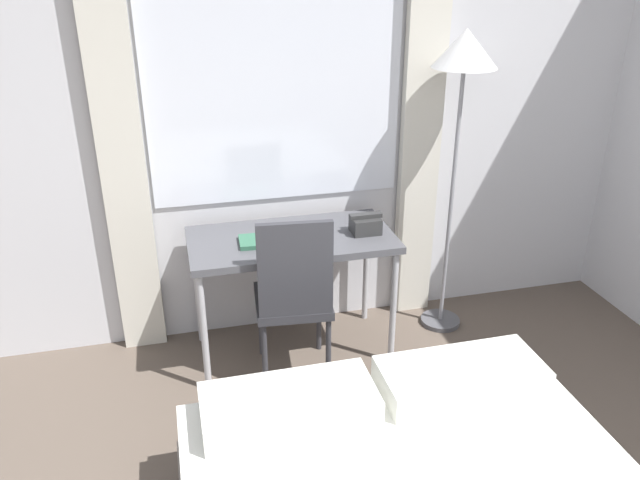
% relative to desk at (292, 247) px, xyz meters
% --- Properties ---
extents(wall_back_with_window, '(5.16, 0.13, 2.70)m').
position_rel_desk_xyz_m(wall_back_with_window, '(0.10, 0.36, 0.68)').
color(wall_back_with_window, silver).
rests_on(wall_back_with_window, ground_plane).
extents(desk, '(1.13, 0.57, 0.74)m').
position_rel_desk_xyz_m(desk, '(0.00, 0.00, 0.00)').
color(desk, '#4C4C51').
rests_on(desk, ground_plane).
extents(desk_chair, '(0.44, 0.44, 0.98)m').
position_rel_desk_xyz_m(desk_chair, '(-0.04, -0.25, -0.14)').
color(desk_chair, '#333338').
rests_on(desk_chair, ground_plane).
extents(standing_lamp, '(0.35, 0.35, 1.80)m').
position_rel_desk_xyz_m(standing_lamp, '(0.97, 0.07, 0.89)').
color(standing_lamp, '#4C4C51').
rests_on(standing_lamp, ground_plane).
extents(telephone, '(0.18, 0.13, 0.11)m').
position_rel_desk_xyz_m(telephone, '(0.41, -0.04, 0.12)').
color(telephone, '#2D2D2D').
rests_on(telephone, desk).
extents(book, '(0.30, 0.18, 0.02)m').
position_rel_desk_xyz_m(book, '(-0.15, -0.04, 0.08)').
color(book, '#33664C').
rests_on(book, desk).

